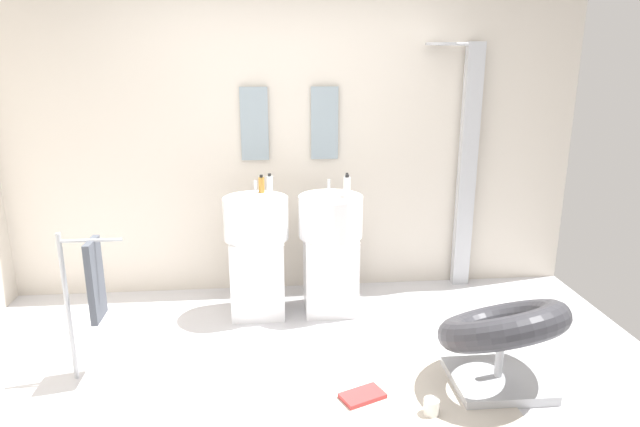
{
  "coord_description": "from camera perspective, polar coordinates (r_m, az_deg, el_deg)",
  "views": [
    {
      "loc": [
        -0.17,
        -2.93,
        1.94
      ],
      "look_at": [
        0.15,
        0.55,
        0.95
      ],
      "focal_mm": 31.32,
      "sensor_mm": 36.0,
      "label": 1
    }
  ],
  "objects": [
    {
      "name": "shower_column",
      "position": [
        4.83,
        14.68,
        5.03
      ],
      "size": [
        0.49,
        0.24,
        2.05
      ],
      "color": "#B7BABF",
      "rests_on": "ground_plane"
    },
    {
      "name": "pedestal_sink_right",
      "position": [
        4.31,
        1.06,
        -3.63
      ],
      "size": [
        0.49,
        0.49,
        1.03
      ],
      "color": "white",
      "rests_on": "ground_plane"
    },
    {
      "name": "soap_bottle_clear",
      "position": [
        4.26,
        -5.16,
        2.96
      ],
      "size": [
        0.05,
        0.05,
        0.16
      ],
      "color": "silver",
      "rests_on": "pedestal_sink_left"
    },
    {
      "name": "vanity_mirror_left",
      "position": [
        4.55,
        -6.72,
        9.08
      ],
      "size": [
        0.22,
        0.03,
        0.58
      ],
      "primitive_type": "cube",
      "color": "#8C9EA8"
    },
    {
      "name": "vanity_mirror_right",
      "position": [
        4.57,
        0.46,
        9.22
      ],
      "size": [
        0.22,
        0.03,
        0.58
      ],
      "primitive_type": "cube",
      "color": "#8C9EA8"
    },
    {
      "name": "area_rug",
      "position": [
        3.46,
        8.45,
        -18.41
      ],
      "size": [
        1.27,
        0.83,
        0.01
      ],
      "primitive_type": "cube",
      "color": "beige",
      "rests_on": "ground_plane"
    },
    {
      "name": "soap_bottle_grey",
      "position": [
        4.18,
        2.76,
        2.89
      ],
      "size": [
        0.04,
        0.04,
        0.18
      ],
      "color": "#99999E",
      "rests_on": "pedestal_sink_right"
    },
    {
      "name": "coffee_mug",
      "position": [
        3.35,
        11.31,
        -18.77
      ],
      "size": [
        0.09,
        0.09,
        0.09
      ],
      "primitive_type": "cylinder",
      "color": "white",
      "rests_on": "area_rug"
    },
    {
      "name": "ground_plane",
      "position": [
        3.53,
        -1.68,
        -17.91
      ],
      "size": [
        4.8,
        3.6,
        0.04
      ],
      "primitive_type": "cube",
      "color": "silver"
    },
    {
      "name": "soap_bottle_amber",
      "position": [
        4.31,
        -6.0,
        2.95
      ],
      "size": [
        0.05,
        0.05,
        0.14
      ],
      "color": "#C68C38",
      "rests_on": "pedestal_sink_left"
    },
    {
      "name": "soap_bottle_white",
      "position": [
        4.14,
        2.78,
        2.73
      ],
      "size": [
        0.05,
        0.05,
        0.17
      ],
      "color": "white",
      "rests_on": "pedestal_sink_right"
    },
    {
      "name": "lounge_chair",
      "position": [
        3.57,
        18.09,
        -11.52
      ],
      "size": [
        1.04,
        1.04,
        0.65
      ],
      "color": "#B7BABF",
      "rests_on": "ground_plane"
    },
    {
      "name": "pedestal_sink_left",
      "position": [
        4.29,
        -6.46,
        -3.84
      ],
      "size": [
        0.49,
        0.49,
        1.03
      ],
      "color": "white",
      "rests_on": "ground_plane"
    },
    {
      "name": "towel_rack",
      "position": [
        3.63,
        -22.37,
        -6.64
      ],
      "size": [
        0.37,
        0.22,
        0.95
      ],
      "color": "#B7BABF",
      "rests_on": "ground_plane"
    },
    {
      "name": "rear_partition",
      "position": [
        4.63,
        -3.14,
        7.83
      ],
      "size": [
        4.8,
        0.1,
        2.6
      ],
      "primitive_type": "cube",
      "color": "beige",
      "rests_on": "ground_plane"
    },
    {
      "name": "magazine_red",
      "position": [
        3.44,
        4.37,
        -18.07
      ],
      "size": [
        0.29,
        0.24,
        0.03
      ],
      "primitive_type": "cube",
      "rotation": [
        0.0,
        0.0,
        0.4
      ],
      "color": "#B73838",
      "rests_on": "area_rug"
    }
  ]
}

